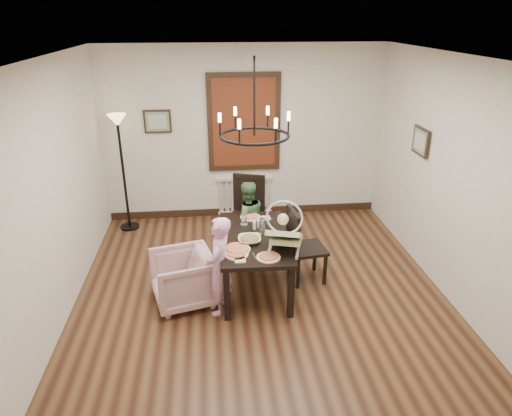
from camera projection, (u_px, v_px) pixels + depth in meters
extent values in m
cube|color=brown|center=(261.00, 296.00, 5.62)|extent=(4.50, 5.00, 0.01)
cube|color=white|center=(263.00, 58.00, 4.51)|extent=(4.50, 5.00, 0.01)
cube|color=silver|center=(244.00, 134.00, 7.35)|extent=(4.50, 0.01, 2.80)
cube|color=silver|center=(52.00, 198.00, 4.85)|extent=(0.01, 5.00, 2.80)
cube|color=silver|center=(455.00, 182.00, 5.28)|extent=(0.01, 5.00, 2.80)
cube|color=black|center=(255.00, 238.00, 5.57)|extent=(0.88, 1.51, 0.05)
cube|color=black|center=(227.00, 295.00, 5.06)|extent=(0.07, 0.07, 0.65)
cube|color=black|center=(225.00, 239.00, 6.31)|extent=(0.07, 0.07, 0.65)
cube|color=black|center=(291.00, 292.00, 5.11)|extent=(0.07, 0.07, 0.65)
cube|color=black|center=(277.00, 237.00, 6.36)|extent=(0.07, 0.07, 0.65)
imported|color=#D4A2A7|center=(183.00, 278.00, 5.39)|extent=(0.85, 0.84, 0.64)
imported|color=#ECA7CD|center=(220.00, 274.00, 5.15)|extent=(0.33, 0.41, 0.98)
imported|color=#497344|center=(247.00, 226.00, 6.36)|extent=(0.53, 0.45, 0.93)
imported|color=white|center=(249.00, 239.00, 5.40)|extent=(0.33, 0.33, 0.08)
cylinder|color=tan|center=(237.00, 249.00, 5.22)|extent=(0.31, 0.31, 0.04)
cylinder|color=silver|center=(262.00, 228.00, 5.61)|extent=(0.07, 0.07, 0.15)
cube|color=maroon|center=(244.00, 123.00, 7.23)|extent=(1.00, 0.03, 1.40)
cube|color=black|center=(158.00, 121.00, 7.09)|extent=(0.42, 0.03, 0.36)
cube|color=black|center=(421.00, 141.00, 6.00)|extent=(0.03, 0.42, 0.36)
torus|color=black|center=(254.00, 136.00, 5.07)|extent=(0.80, 0.80, 0.04)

